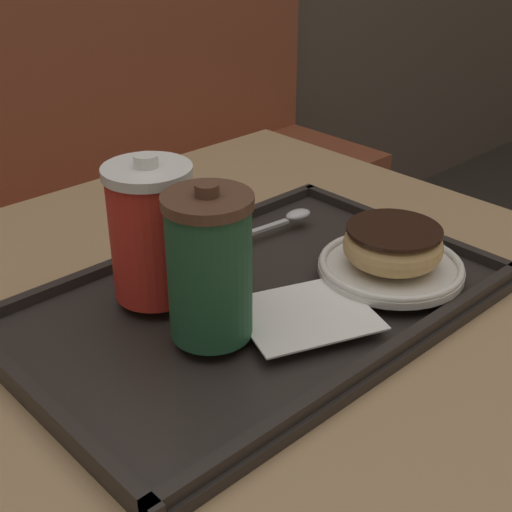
{
  "coord_description": "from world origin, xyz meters",
  "views": [
    {
      "loc": [
        -0.41,
        -0.46,
        1.11
      ],
      "look_at": [
        0.02,
        0.0,
        0.77
      ],
      "focal_mm": 50.0,
      "sensor_mm": 36.0,
      "label": 1
    }
  ],
  "objects_px": {
    "coffee_cup_front": "(210,266)",
    "spoon": "(284,220)",
    "donut_chocolate_glazed": "(393,244)",
    "coffee_cup_rear": "(151,231)"
  },
  "relations": [
    {
      "from": "coffee_cup_front",
      "to": "donut_chocolate_glazed",
      "type": "xyz_separation_m",
      "value": [
        0.21,
        -0.04,
        -0.04
      ]
    },
    {
      "from": "coffee_cup_rear",
      "to": "donut_chocolate_glazed",
      "type": "xyz_separation_m",
      "value": [
        0.21,
        -0.14,
        -0.04
      ]
    },
    {
      "from": "coffee_cup_front",
      "to": "coffee_cup_rear",
      "type": "xyz_separation_m",
      "value": [
        0.0,
        0.09,
        -0.0
      ]
    },
    {
      "from": "coffee_cup_front",
      "to": "spoon",
      "type": "bearing_deg",
      "value": 29.13
    },
    {
      "from": "coffee_cup_rear",
      "to": "spoon",
      "type": "xyz_separation_m",
      "value": [
        0.21,
        0.03,
        -0.06
      ]
    },
    {
      "from": "coffee_cup_front",
      "to": "spoon",
      "type": "xyz_separation_m",
      "value": [
        0.22,
        0.12,
        -0.07
      ]
    },
    {
      "from": "donut_chocolate_glazed",
      "to": "spoon",
      "type": "height_order",
      "value": "donut_chocolate_glazed"
    },
    {
      "from": "coffee_cup_front",
      "to": "spoon",
      "type": "relative_size",
      "value": 0.99
    },
    {
      "from": "donut_chocolate_glazed",
      "to": "spoon",
      "type": "bearing_deg",
      "value": 89.01
    },
    {
      "from": "donut_chocolate_glazed",
      "to": "spoon",
      "type": "relative_size",
      "value": 0.7
    }
  ]
}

